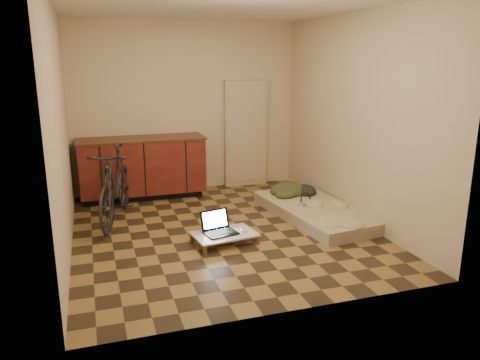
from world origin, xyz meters
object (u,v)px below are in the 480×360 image
object	(u,v)px
lap_desk	(224,234)
bicycle	(115,181)
laptop	(219,228)
futon	(315,211)

from	to	relation	value
lap_desk	bicycle	bearing A→B (deg)	126.26
laptop	futon	bearing A→B (deg)	3.98
lap_desk	laptop	distance (m)	0.10
futon	lap_desk	xyz separation A→B (m)	(-1.39, -0.48, 0.02)
bicycle	lap_desk	bearing A→B (deg)	-29.84
bicycle	futon	xyz separation A→B (m)	(2.50, -0.66, -0.46)
futon	laptop	distance (m)	1.51
lap_desk	laptop	xyz separation A→B (m)	(-0.05, 0.05, 0.07)
futon	bicycle	bearing A→B (deg)	158.43
laptop	lap_desk	bearing A→B (deg)	-54.34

